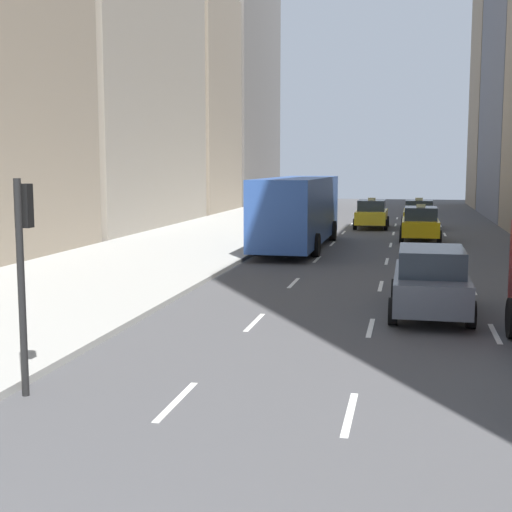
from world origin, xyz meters
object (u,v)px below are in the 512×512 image
(taxi_third, at_px, (420,223))
(sedan_black_near, at_px, (431,281))
(city_bus, at_px, (298,209))
(taxi_second, at_px, (419,214))
(traffic_light_pole, at_px, (23,251))
(taxi_lead, at_px, (372,214))

(taxi_third, xyz_separation_m, sedan_black_near, (0.00, -18.57, 0.01))
(city_bus, bearing_deg, taxi_third, 37.90)
(taxi_second, relative_size, sedan_black_near, 0.94)
(taxi_second, height_order, sedan_black_near, taxi_second)
(taxi_third, height_order, city_bus, city_bus)
(taxi_third, height_order, sedan_black_near, taxi_third)
(city_bus, xyz_separation_m, traffic_light_pole, (-1.14, -22.17, 0.62))
(taxi_lead, xyz_separation_m, taxi_third, (2.80, -6.84, 0.00))
(sedan_black_near, bearing_deg, taxi_second, 90.00)
(sedan_black_near, relative_size, traffic_light_pole, 1.30)
(taxi_lead, bearing_deg, taxi_third, -67.74)
(traffic_light_pole, bearing_deg, taxi_lead, 83.25)
(city_bus, bearing_deg, traffic_light_pole, -92.94)
(traffic_light_pole, bearing_deg, sedan_black_near, 49.72)
(sedan_black_near, distance_m, city_bus, 15.30)
(taxi_second, distance_m, taxi_third, 7.41)
(taxi_third, relative_size, traffic_light_pole, 1.22)
(taxi_lead, bearing_deg, taxi_second, 11.50)
(taxi_second, height_order, traffic_light_pole, traffic_light_pole)
(taxi_second, xyz_separation_m, traffic_light_pole, (-6.75, -33.95, 1.53))
(city_bus, bearing_deg, taxi_lead, 75.92)
(sedan_black_near, bearing_deg, city_bus, 111.56)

